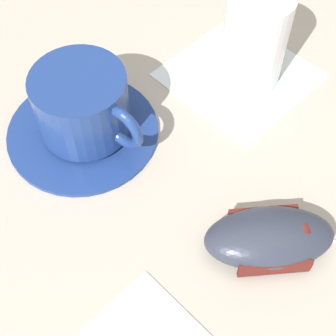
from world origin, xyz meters
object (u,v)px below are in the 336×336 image
object	(u,v)px
coffee_cup	(83,104)
drinking_glass	(255,37)
computer_mouse	(269,238)
saucer	(83,130)

from	to	relation	value
coffee_cup	drinking_glass	xyz separation A→B (m)	(-0.19, 0.02, 0.01)
computer_mouse	drinking_glass	bearing A→B (deg)	-121.68
coffee_cup	computer_mouse	xyz separation A→B (m)	(-0.08, 0.20, -0.02)
computer_mouse	drinking_glass	size ratio (longest dim) A/B	1.24
coffee_cup	computer_mouse	size ratio (longest dim) A/B	0.93
saucer	coffee_cup	world-z (taller)	coffee_cup
saucer	drinking_glass	world-z (taller)	drinking_glass
computer_mouse	saucer	bearing A→B (deg)	-67.19
drinking_glass	saucer	bearing A→B (deg)	-5.97
saucer	coffee_cup	bearing A→B (deg)	166.30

